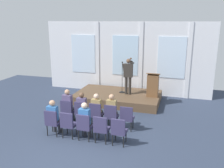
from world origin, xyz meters
TOP-DOWN VIEW (x-y plane):
  - ground_plane at (0.00, 0.00)m, footprint 17.16×17.16m
  - rear_partition at (0.04, 6.59)m, footprint 9.04×0.14m
  - stage_platform at (0.00, 5.08)m, footprint 4.10×2.44m
  - speaker at (0.51, 5.12)m, footprint 0.51×0.69m
  - mic_stand at (0.17, 5.29)m, footprint 0.28×0.28m
  - lectern at (1.70, 5.11)m, footprint 0.60×0.48m
  - chair_r0_c0 at (-1.19, 2.03)m, footprint 0.46×0.44m
  - audience_r0_c0 at (-1.19, 2.11)m, footprint 0.36×0.39m
  - chair_r0_c1 at (-0.59, 2.03)m, footprint 0.46×0.44m
  - audience_r0_c1 at (-0.59, 2.11)m, footprint 0.36×0.39m
  - chair_r0_c2 at (0.00, 2.03)m, footprint 0.46×0.44m
  - audience_r0_c2 at (0.00, 2.11)m, footprint 0.36×0.39m
  - chair_r0_c3 at (0.59, 2.03)m, footprint 0.46×0.44m
  - audience_r0_c3 at (0.59, 2.11)m, footprint 0.36×0.39m
  - chair_r0_c4 at (1.19, 2.03)m, footprint 0.46×0.44m
  - chair_r1_c0 at (-1.19, 0.91)m, footprint 0.46×0.44m
  - audience_r1_c0 at (-1.19, 0.99)m, footprint 0.36×0.39m
  - chair_r1_c1 at (-0.59, 0.91)m, footprint 0.46×0.44m
  - chair_r1_c2 at (0.00, 0.91)m, footprint 0.46×0.44m
  - audience_r1_c2 at (0.00, 0.99)m, footprint 0.36×0.39m
  - chair_r1_c3 at (0.59, 0.91)m, footprint 0.46×0.44m
  - chair_r1_c4 at (1.19, 0.91)m, footprint 0.46×0.44m

SIDE VIEW (x-z plane):
  - ground_plane at x=0.00m, z-range 0.00..0.00m
  - stage_platform at x=0.00m, z-range 0.00..0.40m
  - chair_r0_c0 at x=-1.19m, z-range 0.06..1.00m
  - chair_r0_c1 at x=-0.59m, z-range 0.06..1.00m
  - chair_r0_c2 at x=0.00m, z-range 0.06..1.00m
  - chair_r0_c3 at x=0.59m, z-range 0.06..1.00m
  - chair_r0_c4 at x=1.19m, z-range 0.06..1.00m
  - chair_r1_c0 at x=-1.19m, z-range 0.06..1.00m
  - chair_r1_c1 at x=-0.59m, z-range 0.06..1.00m
  - chair_r1_c2 at x=0.00m, z-range 0.06..1.00m
  - chair_r1_c3 at x=0.59m, z-range 0.06..1.00m
  - chair_r1_c4 at x=1.19m, z-range 0.06..1.00m
  - audience_r0_c1 at x=-0.59m, z-range 0.07..1.35m
  - audience_r1_c0 at x=-1.19m, z-range 0.07..1.36m
  - audience_r0_c2 at x=0.00m, z-range 0.07..1.36m
  - audience_r1_c2 at x=0.00m, z-range 0.07..1.39m
  - audience_r0_c3 at x=0.59m, z-range 0.07..1.39m
  - mic_stand at x=0.17m, z-range -0.04..1.51m
  - audience_r0_c0 at x=-1.19m, z-range 0.07..1.42m
  - lectern at x=1.70m, z-range 0.37..1.53m
  - speaker at x=0.51m, z-range 0.55..2.29m
  - rear_partition at x=0.04m, z-range 0.01..3.85m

